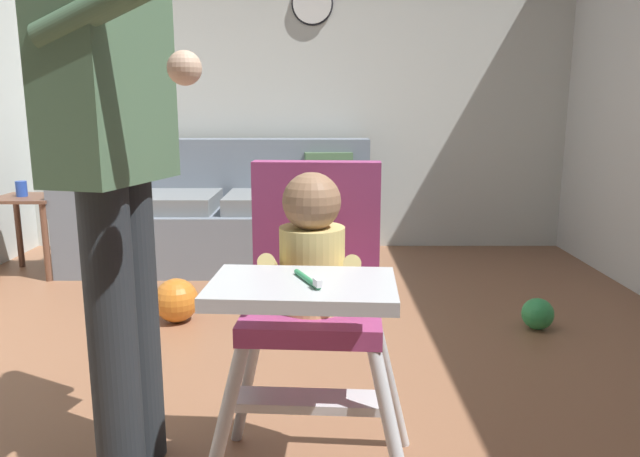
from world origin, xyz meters
name	(u,v)px	position (x,y,z in m)	size (l,w,h in m)	color
ground	(275,403)	(0.00, 0.00, -0.05)	(5.74, 6.54, 0.10)	#8E5D41
wall_far	(297,82)	(0.00, 2.50, 1.28)	(4.94, 0.06, 2.56)	silver
couch	(227,216)	(-0.48, 1.98, 0.33)	(2.09, 0.86, 0.86)	slate
high_chair	(313,276)	(0.16, -0.63, 0.65)	(0.64, 0.75, 0.95)	silver
adult_standing	(116,161)	(-0.39, -0.49, 0.94)	(0.50, 0.58, 1.67)	#252B30
toy_ball	(177,300)	(-0.56, 0.77, 0.11)	(0.23, 0.23, 0.23)	orange
toy_ball_second	(538,314)	(1.27, 0.66, 0.08)	(0.16, 0.16, 0.16)	green
side_table	(31,217)	(-1.72, 1.67, 0.38)	(0.40, 0.40, 0.52)	brown
sippy_cup	(22,189)	(-1.76, 1.67, 0.57)	(0.07, 0.07, 0.10)	#284CB7
wall_clock	(313,4)	(0.12, 2.46, 1.83)	(0.31, 0.04, 0.31)	white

